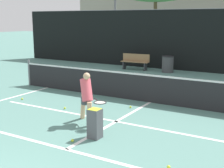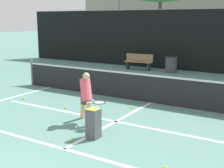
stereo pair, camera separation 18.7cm
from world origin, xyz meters
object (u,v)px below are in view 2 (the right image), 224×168
Objects in this scene: ball_hopper at (93,123)px; trash_bin at (171,64)px; courtside_bench at (139,61)px; player_practicing at (86,96)px; parked_car at (172,52)px.

trash_bin is (-1.80, 9.60, 0.06)m from ball_hopper.
courtside_bench reaches higher than trash_bin.
player_practicing reaches higher than parked_car.
courtside_bench is at bearing 146.98° from player_practicing.
player_practicing reaches higher than courtside_bench.
ball_hopper is at bearing -76.34° from parked_car.
player_practicing is 1.17m from ball_hopper.
trash_bin is (1.84, 0.08, -0.04)m from courtside_bench.
courtside_bench is 4.43m from parked_car.
player_practicing is at bearing -78.76° from parked_car.
player_practicing is 0.88× the size of courtside_bench.
courtside_bench is 1.85× the size of trash_bin.
trash_bin reaches higher than ball_hopper.
ball_hopper is 14.35m from parked_car.
parked_car is (-2.62, 13.16, -0.18)m from player_practicing.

